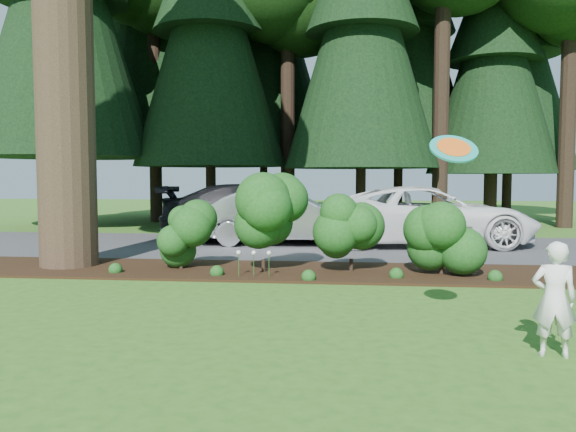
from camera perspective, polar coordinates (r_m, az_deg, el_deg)
The scene contains 11 objects.
ground at distance 8.69m, azimuth -4.20°, elevation -9.31°, with size 80.00×80.00×0.00m, color #2E5C1A.
mulch_bed at distance 11.83m, azimuth -1.36°, elevation -5.60°, with size 16.00×2.50×0.05m, color black.
driveway at distance 16.01m, azimuth 0.62°, elevation -3.11°, with size 22.00×6.00×0.03m, color #38383A.
shrub_row at distance 11.54m, azimuth 2.35°, elevation -1.92°, with size 6.53×1.60×1.61m.
lily_cluster at distance 10.97m, azimuth -3.50°, elevation -3.88°, with size 0.69×0.09×0.57m.
tree_wall at distance 25.84m, azimuth 3.26°, elevation 20.88°, with size 25.66×12.15×17.09m.
car_silver_wagon at distance 16.38m, azimuth -0.47°, elevation -0.06°, with size 1.71×4.91×1.62m, color silver.
car_white_suv at distance 16.60m, azimuth 13.92°, elevation 0.02°, with size 2.82×6.12×1.70m, color white.
car_dark_suv at distance 17.57m, azimuth -3.10°, elevation 0.42°, with size 2.44×6.01×1.74m, color black.
child at distance 6.94m, azimuth 25.43°, elevation -7.63°, with size 0.47×0.31×1.29m, color white.
frisbee at distance 6.83m, azimuth 16.48°, elevation 6.61°, with size 0.59×0.47×0.40m.
Camera 1 is at (1.52, -8.32, 2.00)m, focal length 35.00 mm.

